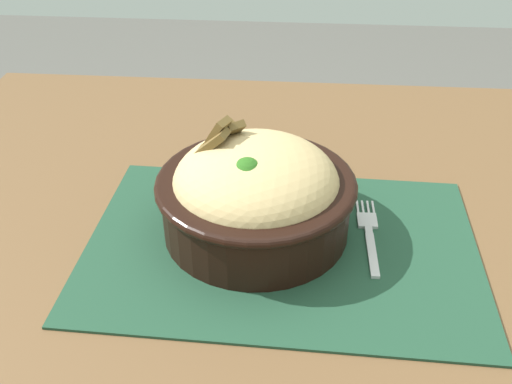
# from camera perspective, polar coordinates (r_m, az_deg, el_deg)

# --- Properties ---
(table) EXTENTS (1.00, 0.85, 0.74)m
(table) POSITION_cam_1_polar(r_m,az_deg,el_deg) (0.70, 2.39, -9.24)
(table) COLOR brown
(table) RESTS_ON ground_plane
(placemat) EXTENTS (0.43, 0.29, 0.00)m
(placemat) POSITION_cam_1_polar(r_m,az_deg,el_deg) (0.64, 2.79, -5.23)
(placemat) COLOR #1E422D
(placemat) RESTS_ON table
(bowl) EXTENTS (0.25, 0.25, 0.13)m
(bowl) POSITION_cam_1_polar(r_m,az_deg,el_deg) (0.63, -0.03, 0.01)
(bowl) COLOR black
(bowl) RESTS_ON placemat
(fork) EXTENTS (0.02, 0.13, 0.00)m
(fork) POSITION_cam_1_polar(r_m,az_deg,el_deg) (0.66, 10.91, -3.89)
(fork) COLOR silver
(fork) RESTS_ON placemat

